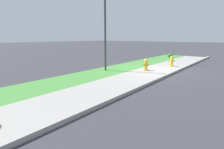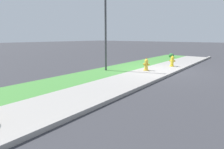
% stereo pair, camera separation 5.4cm
% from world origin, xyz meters
% --- Properties ---
extents(ground_plane, '(120.00, 120.00, 0.00)m').
position_xyz_m(ground_plane, '(0.00, 0.00, 0.00)').
color(ground_plane, '#38383D').
extents(sidewalk_pavement, '(18.00, 2.02, 0.01)m').
position_xyz_m(sidewalk_pavement, '(0.00, 0.00, 0.01)').
color(sidewalk_pavement, '#9E9993').
rests_on(sidewalk_pavement, ground).
extents(grass_verge, '(18.00, 2.04, 0.01)m').
position_xyz_m(grass_verge, '(0.00, 2.03, 0.00)').
color(grass_verge, '#47893D').
rests_on(grass_verge, ground).
extents(street_curb, '(18.00, 0.16, 0.12)m').
position_xyz_m(street_curb, '(0.00, -1.09, 0.06)').
color(street_curb, '#9E9993').
rests_on(street_curb, ground).
extents(fire_hydrant_at_driveway, '(0.36, 0.38, 0.71)m').
position_xyz_m(fire_hydrant_at_driveway, '(-0.48, 0.43, 0.34)').
color(fire_hydrant_at_driveway, gold).
rests_on(fire_hydrant_at_driveway, ground).
extents(fire_hydrant_across_street, '(0.36, 0.39, 0.71)m').
position_xyz_m(fire_hydrant_across_street, '(1.86, -0.19, 0.34)').
color(fire_hydrant_across_street, yellow).
rests_on(fire_hydrant_across_street, ground).
extents(street_lamp, '(0.32, 0.32, 4.73)m').
position_xyz_m(street_lamp, '(-1.86, 2.25, 3.12)').
color(street_lamp, '#3D3D42').
rests_on(street_lamp, ground).
extents(shrub_bush_far_verge, '(0.45, 0.45, 0.39)m').
position_xyz_m(shrub_bush_far_verge, '(6.79, 1.72, 0.19)').
color(shrub_bush_far_verge, '#337538').
rests_on(shrub_bush_far_verge, ground).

